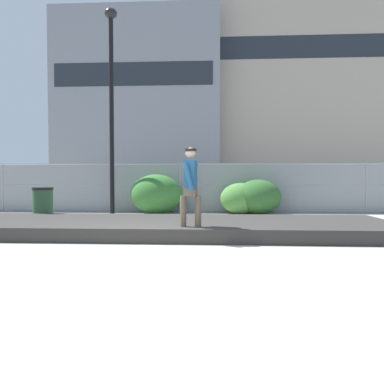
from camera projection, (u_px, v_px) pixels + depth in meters
The scene contains 14 objects.
ground_plane at pixel (142, 250), 6.79m from camera, with size 120.00×120.00×0.00m, color #9E998E.
gravel_berm at pixel (159, 226), 8.92m from camera, with size 10.82×3.16×0.30m, color #33302D.
skateboard at pixel (191, 238), 7.71m from camera, with size 0.82×0.28×0.07m.
skater at pixel (191, 186), 7.67m from camera, with size 0.73×0.60×1.85m.
chain_fence at pixel (179, 188), 14.11m from camera, with size 27.50×0.06×1.85m.
street_lamp at pixel (111, 88), 13.46m from camera, with size 0.44×0.44×7.34m.
parked_car_near at pixel (126, 188), 16.85m from camera, with size 4.51×2.17×1.66m.
parked_car_mid at pixel (257, 188), 16.62m from camera, with size 4.50×2.15×1.66m.
library_building at pixel (146, 110), 47.93m from camera, with size 18.63×15.62×20.01m.
office_block at pixel (281, 91), 49.11m from camera, with size 24.58×15.44×25.38m.
shrub_left at pixel (156, 194), 13.47m from camera, with size 1.85×1.51×1.43m.
shrub_center at pixel (241, 199), 13.47m from camera, with size 1.46×1.19×1.12m.
shrub_right at pixel (258, 197), 13.36m from camera, with size 1.61×1.32×1.24m.
trash_bin at pixel (43, 205), 10.83m from camera, with size 0.59×0.59×1.03m.
Camera 1 is at (1.28, -6.69, 1.30)m, focal length 35.15 mm.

